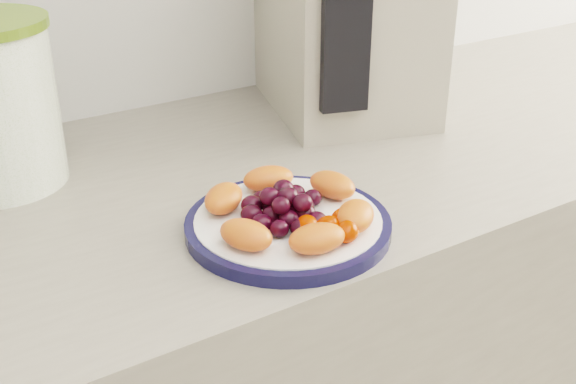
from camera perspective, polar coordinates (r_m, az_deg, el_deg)
plate_rim at (r=0.82m, az=0.00°, el=-2.67°), size 0.23×0.23×0.01m
plate_face at (r=0.82m, az=0.00°, el=-2.61°), size 0.21×0.21×0.02m
appliance_panel at (r=0.99m, az=4.65°, el=14.41°), size 0.07×0.04×0.29m
fruit_plate at (r=0.80m, az=0.29°, el=-1.33°), size 0.20×0.20×0.04m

